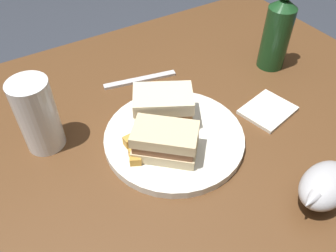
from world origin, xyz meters
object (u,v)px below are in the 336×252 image
(pint_glass, at_px, (39,119))
(fork, at_px, (140,80))
(gravy_boat, at_px, (325,186))
(napkin, at_px, (268,110))
(cider_bottle, at_px, (278,30))
(plate, at_px, (174,138))
(sandwich_half_left, at_px, (163,107))
(sandwich_half_right, at_px, (165,142))

(pint_glass, distance_m, fork, 0.28)
(gravy_boat, xyz_separation_m, napkin, (0.09, 0.22, -0.04))
(cider_bottle, xyz_separation_m, fork, (-0.32, 0.11, -0.10))
(fork, bearing_deg, plate, -87.28)
(sandwich_half_left, bearing_deg, napkin, -20.96)
(sandwich_half_left, distance_m, napkin, 0.24)
(plate, relative_size, cider_bottle, 1.10)
(sandwich_half_left, xyz_separation_m, napkin, (0.22, -0.08, -0.05))
(sandwich_half_right, height_order, napkin, sandwich_half_right)
(napkin, bearing_deg, cider_bottle, 45.70)
(sandwich_half_left, distance_m, pint_glass, 0.24)
(sandwich_half_left, height_order, cider_bottle, cider_bottle)
(sandwich_half_right, distance_m, gravy_boat, 0.28)
(sandwich_half_right, height_order, gravy_boat, sandwich_half_right)
(plate, height_order, sandwich_half_right, sandwich_half_right)
(sandwich_half_right, distance_m, napkin, 0.27)
(plate, xyz_separation_m, fork, (0.03, 0.21, -0.00))
(gravy_boat, xyz_separation_m, cider_bottle, (0.22, 0.35, 0.06))
(pint_glass, distance_m, gravy_boat, 0.52)
(pint_glass, height_order, gravy_boat, pint_glass)
(fork, bearing_deg, gravy_boat, -65.46)
(plate, xyz_separation_m, sandwich_half_left, (0.00, 0.05, 0.04))
(sandwich_half_right, xyz_separation_m, pint_glass, (-0.18, 0.16, 0.02))
(gravy_boat, relative_size, cider_bottle, 0.52)
(pint_glass, relative_size, napkin, 1.38)
(plate, relative_size, sandwich_half_right, 2.08)
(sandwich_half_left, xyz_separation_m, gravy_boat, (0.13, -0.30, -0.01))
(sandwich_half_left, relative_size, fork, 0.79)
(gravy_boat, bearing_deg, pint_glass, 133.64)
(gravy_boat, distance_m, cider_bottle, 0.42)
(gravy_boat, bearing_deg, sandwich_half_right, 128.91)
(plate, height_order, fork, plate)
(pint_glass, bearing_deg, sandwich_half_right, -40.86)
(sandwich_half_right, bearing_deg, pint_glass, 139.14)
(sandwich_half_right, xyz_separation_m, napkin, (0.26, -0.00, -0.04))
(cider_bottle, height_order, fork, cider_bottle)
(sandwich_half_left, distance_m, cider_bottle, 0.36)
(gravy_boat, distance_m, fork, 0.48)
(sandwich_half_right, bearing_deg, sandwich_half_left, 61.70)
(pint_glass, bearing_deg, napkin, -19.84)
(sandwich_half_right, relative_size, gravy_boat, 1.01)
(sandwich_half_right, distance_m, pint_glass, 0.24)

